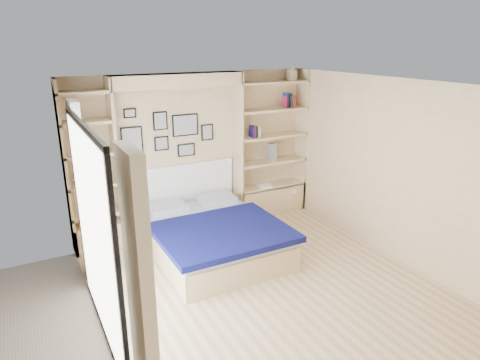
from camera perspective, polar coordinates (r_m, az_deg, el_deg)
ground at (r=5.58m, az=3.42°, el=-13.93°), size 4.50×4.50×0.00m
room_shell at (r=6.22m, az=-6.78°, el=0.38°), size 4.50×4.50×4.50m
bed at (r=6.23m, az=-3.72°, el=-7.40°), size 1.74×2.19×1.07m
photo_gallery at (r=6.70m, az=-9.70°, el=6.21°), size 1.48×0.02×0.82m
reading_lamps at (r=6.67m, az=-7.62°, el=1.79°), size 1.92×0.12×0.15m
shelf_decor at (r=7.19m, az=2.73°, el=8.05°), size 3.57×0.23×2.03m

